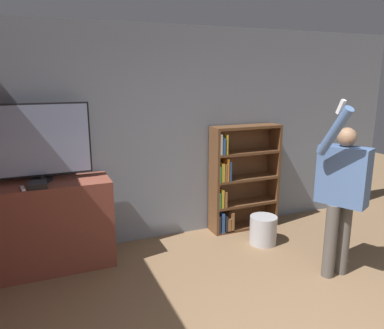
% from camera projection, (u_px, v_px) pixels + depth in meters
% --- Properties ---
extents(wall_back, '(6.84, 0.06, 2.70)m').
position_uv_depth(wall_back, '(177.00, 135.00, 4.82)').
color(wall_back, gray).
rests_on(wall_back, ground_plane).
extents(tv_ledge, '(1.39, 0.54, 0.99)m').
position_uv_depth(tv_ledge, '(47.00, 226.00, 4.08)').
color(tv_ledge, brown).
rests_on(tv_ledge, ground_plane).
extents(television, '(1.07, 0.22, 0.84)m').
position_uv_depth(television, '(38.00, 142.00, 3.93)').
color(television, black).
rests_on(television, tv_ledge).
extents(game_console, '(0.18, 0.22, 0.05)m').
position_uv_depth(game_console, '(38.00, 184.00, 3.82)').
color(game_console, black).
rests_on(game_console, tv_ledge).
extents(remote_loose, '(0.06, 0.14, 0.02)m').
position_uv_depth(remote_loose, '(23.00, 189.00, 3.73)').
color(remote_loose, white).
rests_on(remote_loose, tv_ledge).
extents(bookshelf, '(0.97, 0.28, 1.45)m').
position_uv_depth(bookshelf, '(239.00, 181.00, 5.12)').
color(bookshelf, brown).
rests_on(bookshelf, ground_plane).
extents(person, '(0.64, 0.58, 1.89)m').
position_uv_depth(person, '(342.00, 188.00, 3.82)').
color(person, '#56514C').
rests_on(person, ground_plane).
extents(waste_bin, '(0.34, 0.34, 0.36)m').
position_uv_depth(waste_bin, '(263.00, 230.00, 4.76)').
color(waste_bin, '#B7B7BC').
rests_on(waste_bin, ground_plane).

